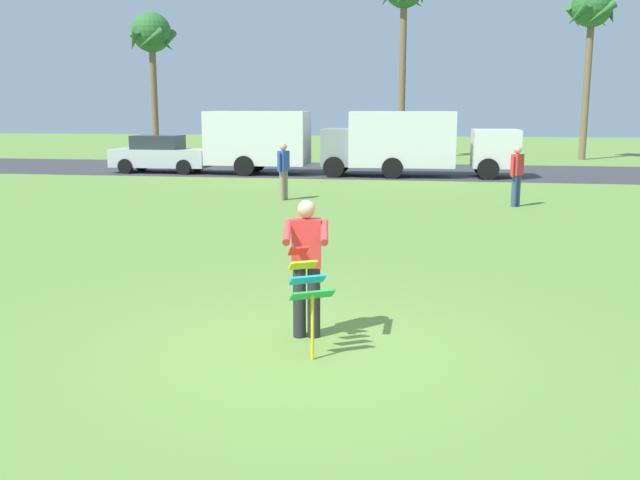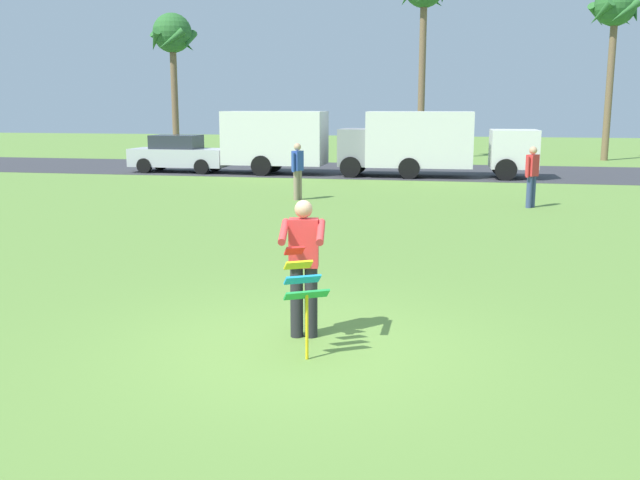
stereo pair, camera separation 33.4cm
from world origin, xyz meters
name	(u,v)px [view 2 (the right image)]	position (x,y,z in m)	size (l,w,h in m)	color
ground_plane	(304,346)	(0.00, 0.00, 0.00)	(120.00, 120.00, 0.00)	olive
road_strip	(423,171)	(0.00, 23.44, 0.01)	(120.00, 8.00, 0.01)	#38383D
person_kite_flyer	(304,263)	(-0.07, 0.32, 0.95)	(0.62, 0.71, 1.73)	#26262B
kite_held	(303,284)	(0.05, -0.31, 0.85)	(0.63, 0.73, 1.23)	red
parked_car_silver	(179,154)	(-10.36, 21.04, 0.77)	(4.21, 1.86, 1.60)	silver
parked_truck_grey_van	(294,141)	(-5.22, 21.04, 1.41)	(6.72, 2.16, 2.62)	gray
parked_truck_white_box	(440,142)	(0.81, 21.05, 1.41)	(6.77, 2.30, 2.62)	silver
palm_tree_left_near	(172,39)	(-13.94, 29.21, 6.40)	(2.58, 2.71, 7.76)	brown
palm_tree_centre_far	(615,13)	(9.02, 31.86, 7.48)	(2.58, 2.71, 8.93)	brown
person_walker_near	(532,175)	(3.69, 12.79, 0.93)	(0.39, 0.48, 1.73)	#384772
person_walker_far	(298,169)	(-3.19, 13.12, 0.93)	(0.33, 0.54, 1.73)	gray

